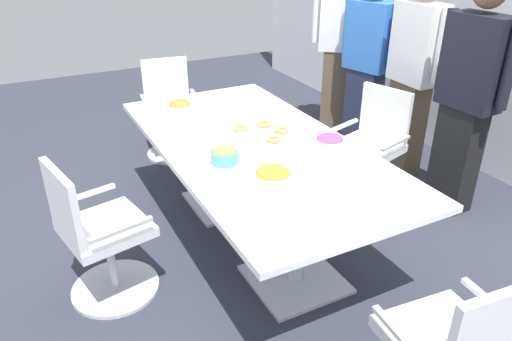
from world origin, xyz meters
TOP-DOWN VIEW (x-y plane):
  - ground_plane at (0.00, 0.00)m, footprint 10.00×10.00m
  - conference_table at (0.00, 0.00)m, footprint 2.40×1.20m
  - office_chair_1 at (-0.12, 1.10)m, footprint 0.67×0.67m
  - office_chair_2 at (-1.70, -0.06)m, footprint 0.61×0.61m
  - office_chair_3 at (0.11, -1.10)m, footprint 0.64×0.64m
  - person_standing_0 at (-1.43, 1.72)m, footprint 0.45×0.53m
  - person_standing_1 at (-0.99, 1.71)m, footprint 0.61×0.32m
  - person_standing_2 at (-0.38, 1.72)m, footprint 0.61×0.23m
  - person_standing_3 at (0.31, 1.60)m, footprint 0.61×0.24m
  - snack_bowl_candy_mix at (0.27, 0.40)m, footprint 0.20×0.20m
  - snack_bowl_pretzels at (-0.76, -0.26)m, footprint 0.19×0.19m
  - snack_bowl_chips_orange at (0.54, -0.17)m, footprint 0.22×0.22m
  - snack_bowl_cookies at (0.16, -0.30)m, footprint 0.17×0.17m
  - donut_platter at (-0.11, 0.10)m, footprint 0.40×0.40m
  - plate_stack at (0.83, 0.16)m, footprint 0.20×0.20m
  - napkin_pile at (-0.80, 0.36)m, footprint 0.18×0.18m

SIDE VIEW (x-z plane):
  - ground_plane at x=0.00m, z-range -0.01..0.00m
  - office_chair_1 at x=-0.12m, z-range -0.05..0.86m
  - office_chair_2 at x=-1.70m, z-range -0.05..0.86m
  - office_chair_3 at x=0.11m, z-range -0.05..0.86m
  - conference_table at x=0.00m, z-range 0.25..1.00m
  - donut_platter at x=-0.11m, z-range 0.74..0.79m
  - plate_stack at x=0.83m, z-range 0.75..0.80m
  - napkin_pile at x=-0.80m, z-range 0.75..0.82m
  - snack_bowl_candy_mix at x=0.27m, z-range 0.75..0.83m
  - snack_bowl_chips_orange at x=0.54m, z-range 0.75..0.85m
  - snack_bowl_cookies at x=0.16m, z-range 0.75..0.86m
  - snack_bowl_pretzels at x=-0.76m, z-range 0.75..0.86m
  - person_standing_1 at x=-0.99m, z-range 0.03..1.70m
  - person_standing_2 at x=-0.38m, z-range 0.04..1.79m
  - person_standing_3 at x=0.31m, z-range 0.04..1.81m
  - person_standing_0 at x=-1.43m, z-range 0.05..1.91m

